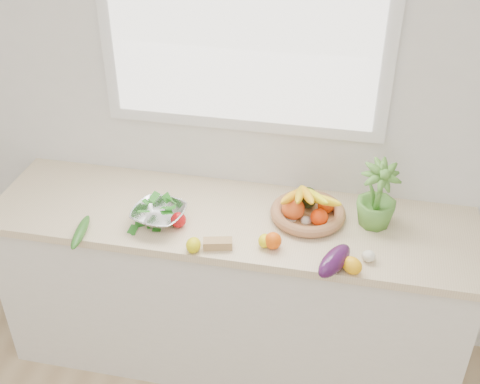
% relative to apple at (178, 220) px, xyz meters
% --- Properties ---
extents(back_wall, '(4.50, 0.02, 2.70)m').
position_rel_apple_xyz_m(back_wall, '(0.21, 0.43, 0.42)').
color(back_wall, white).
rests_on(back_wall, ground).
extents(counter_cabinet, '(2.20, 0.58, 0.86)m').
position_rel_apple_xyz_m(counter_cabinet, '(0.21, 0.13, -0.50)').
color(counter_cabinet, silver).
rests_on(counter_cabinet, ground).
extents(countertop, '(2.24, 0.62, 0.04)m').
position_rel_apple_xyz_m(countertop, '(0.21, 0.13, -0.05)').
color(countertop, beige).
rests_on(countertop, counter_cabinet).
extents(window_frame, '(1.30, 0.03, 1.10)m').
position_rel_apple_xyz_m(window_frame, '(0.21, 0.41, 0.82)').
color(window_frame, white).
rests_on(window_frame, back_wall).
extents(window_pane, '(1.18, 0.01, 0.98)m').
position_rel_apple_xyz_m(window_pane, '(0.21, 0.39, 0.82)').
color(window_pane, white).
rests_on(window_pane, window_frame).
extents(orange_loose, '(0.08, 0.08, 0.07)m').
position_rel_apple_xyz_m(orange_loose, '(0.44, -0.06, 0.00)').
color(orange_loose, '#ED5507').
rests_on(orange_loose, countertop).
extents(lemon_a, '(0.06, 0.07, 0.06)m').
position_rel_apple_xyz_m(lemon_a, '(0.40, -0.06, -0.01)').
color(lemon_a, yellow).
rests_on(lemon_a, countertop).
extents(lemon_b, '(0.07, 0.08, 0.06)m').
position_rel_apple_xyz_m(lemon_b, '(0.11, -0.15, -0.00)').
color(lemon_b, '#D9CD0B').
rests_on(lemon_b, countertop).
extents(lemon_c, '(0.11, 0.11, 0.07)m').
position_rel_apple_xyz_m(lemon_c, '(0.77, -0.15, -0.00)').
color(lemon_c, '#FFAC0D').
rests_on(lemon_c, countertop).
extents(apple, '(0.08, 0.08, 0.07)m').
position_rel_apple_xyz_m(apple, '(0.00, 0.00, 0.00)').
color(apple, red).
rests_on(apple, countertop).
extents(ginger, '(0.13, 0.08, 0.04)m').
position_rel_apple_xyz_m(ginger, '(0.21, -0.11, -0.02)').
color(ginger, tan).
rests_on(ginger, countertop).
extents(garlic_a, '(0.06, 0.06, 0.04)m').
position_rel_apple_xyz_m(garlic_a, '(0.49, 0.13, -0.01)').
color(garlic_a, silver).
rests_on(garlic_a, countertop).
extents(garlic_b, '(0.05, 0.05, 0.04)m').
position_rel_apple_xyz_m(garlic_b, '(0.55, 0.13, -0.01)').
color(garlic_b, silver).
rests_on(garlic_b, countertop).
extents(garlic_c, '(0.07, 0.07, 0.05)m').
position_rel_apple_xyz_m(garlic_c, '(0.84, -0.07, -0.01)').
color(garlic_c, white).
rests_on(garlic_c, countertop).
extents(eggplant, '(0.17, 0.24, 0.09)m').
position_rel_apple_xyz_m(eggplant, '(0.70, -0.15, 0.01)').
color(eggplant, '#37103C').
rests_on(eggplant, countertop).
extents(cucumber, '(0.08, 0.24, 0.04)m').
position_rel_apple_xyz_m(cucumber, '(-0.40, -0.15, -0.01)').
color(cucumber, '#245418').
rests_on(cucumber, countertop).
extents(radish, '(0.05, 0.05, 0.03)m').
position_rel_apple_xyz_m(radish, '(0.20, -0.09, -0.02)').
color(radish, '#B3163D').
rests_on(radish, countertop).
extents(potted_herb, '(0.24, 0.24, 0.32)m').
position_rel_apple_xyz_m(potted_herb, '(0.85, 0.20, 0.11)').
color(potted_herb, '#528F34').
rests_on(potted_herb, countertop).
extents(fruit_basket, '(0.43, 0.43, 0.18)m').
position_rel_apple_xyz_m(fruit_basket, '(0.55, 0.18, 0.02)').
color(fruit_basket, tan).
rests_on(fruit_basket, countertop).
extents(colander_with_spinach, '(0.26, 0.26, 0.12)m').
position_rel_apple_xyz_m(colander_with_spinach, '(-0.09, 0.01, 0.03)').
color(colander_with_spinach, silver).
rests_on(colander_with_spinach, countertop).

